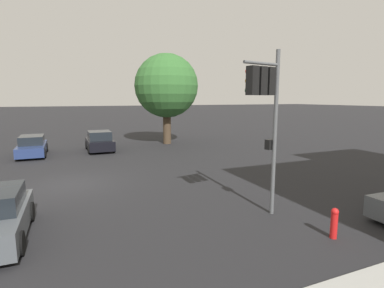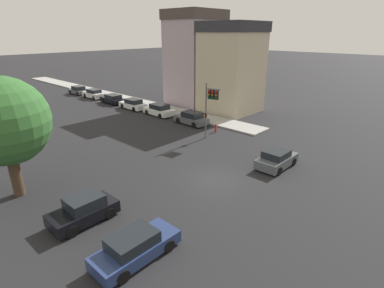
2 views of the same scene
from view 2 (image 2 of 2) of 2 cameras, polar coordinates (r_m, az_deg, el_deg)
name	(u,v)px [view 2 (image 2 of 2)]	position (r m, az deg, el deg)	size (l,w,h in m)	color
ground_plane	(213,180)	(22.48, 4.07, -6.91)	(300.00, 300.00, 0.00)	black
sidewalk_strip	(109,95)	(54.31, -15.51, 8.99)	(3.18, 60.00, 0.18)	#9E9E99
rowhouse_backdrop	(211,63)	(43.30, 3.70, 15.18)	(7.52, 13.34, 13.24)	beige
street_tree	(3,122)	(21.94, -32.26, 3.57)	(5.60, 5.60, 7.96)	#423323
traffic_signal	(211,100)	(29.70, 3.58, 8.36)	(0.81, 1.68, 5.68)	#515456
crossing_car_0	(276,159)	(25.20, 15.79, -2.79)	(3.90, 2.06, 1.47)	#4C5156
crossing_car_1	(84,210)	(18.75, -19.92, -11.75)	(3.82, 1.99, 1.55)	black
crossing_car_2	(135,247)	(15.46, -10.76, -18.70)	(4.41, 1.87, 1.42)	navy
parked_car_0	(191,118)	(35.63, -0.11, 4.91)	(2.03, 4.31, 1.52)	#4C5156
parked_car_1	(159,110)	(39.82, -6.30, 6.47)	(2.12, 4.47, 1.52)	silver
parked_car_2	(133,104)	(43.65, -11.17, 7.44)	(1.93, 4.46, 1.46)	silver
parked_car_3	(113,99)	(47.91, -14.82, 8.25)	(2.13, 4.48, 1.37)	black
parked_car_4	(94,94)	(52.78, -18.21, 9.06)	(1.87, 4.49, 1.47)	silver
parked_car_5	(78,90)	(57.09, -20.84, 9.53)	(1.94, 4.13, 1.42)	#4C5156
fire_hydrant	(216,128)	(32.89, 4.53, 3.08)	(0.22, 0.22, 0.92)	red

